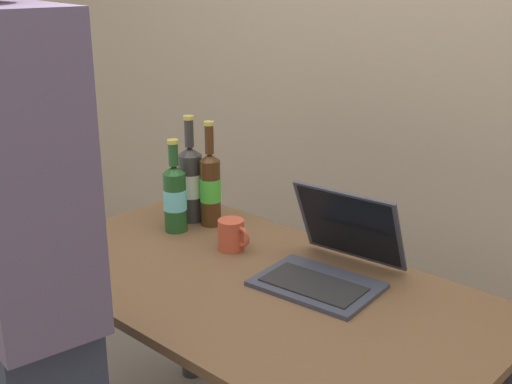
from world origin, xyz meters
TOP-DOWN VIEW (x-y plane):
  - desk at (0.00, 0.00)m, footprint 1.31×0.71m
  - laptop at (0.14, 0.16)m, footprint 0.33×0.34m
  - beer_bottle_dark at (-0.44, 0.19)m, footprint 0.08×0.08m
  - beer_bottle_brown at (-0.37, 0.20)m, footprint 0.07×0.07m
  - beer_bottle_amber at (-0.41, 0.10)m, footprint 0.07×0.07m
  - person_figure at (-0.05, -0.61)m, footprint 0.44×0.32m
  - coffee_mug at (-0.18, 0.11)m, footprint 0.11×0.08m
  - back_wall at (0.00, 0.90)m, footprint 6.00×0.10m

SIDE VIEW (x-z plane):
  - desk at x=0.00m, z-range 0.20..0.91m
  - coffee_mug at x=-0.18m, z-range 0.70..0.79m
  - laptop at x=0.14m, z-range 0.64..0.87m
  - beer_bottle_amber at x=-0.41m, z-range 0.67..0.96m
  - beer_bottle_brown at x=-0.37m, z-range 0.66..1.00m
  - beer_bottle_dark at x=-0.44m, z-range 0.66..1.00m
  - person_figure at x=-0.05m, z-range 0.03..1.71m
  - back_wall at x=0.00m, z-range 0.00..2.60m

